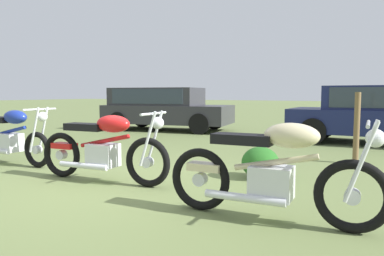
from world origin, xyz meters
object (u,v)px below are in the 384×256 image
object	(u,v)px
shrub_low	(260,163)
motorcycle_blue	(10,137)
motorcycle_cream	(272,172)
fence_post_wooden	(357,128)
car_charcoal	(162,106)
car_navy	(382,112)
motorcycle_red	(103,148)

from	to	relation	value
shrub_low	motorcycle_blue	bearing A→B (deg)	-165.85
motorcycle_cream	fence_post_wooden	size ratio (longest dim) A/B	1.70
car_charcoal	car_navy	distance (m)	6.64
motorcycle_cream	shrub_low	distance (m)	1.83
motorcycle_blue	motorcycle_red	distance (m)	2.39
motorcycle_cream	fence_post_wooden	world-z (taller)	fence_post_wooden
motorcycle_blue	motorcycle_red	xyz separation A→B (m)	(2.38, -0.21, -0.00)
motorcycle_red	car_navy	size ratio (longest dim) A/B	0.48
car_charcoal	car_navy	world-z (taller)	same
motorcycle_cream	fence_post_wooden	xyz separation A→B (m)	(0.43, 3.61, 0.14)
car_charcoal	motorcycle_red	bearing A→B (deg)	-72.22
motorcycle_cream	shrub_low	bearing A→B (deg)	109.05
motorcycle_cream	car_navy	world-z (taller)	car_navy
motorcycle_cream	fence_post_wooden	distance (m)	3.64
car_charcoal	shrub_low	size ratio (longest dim) A/B	8.01
motorcycle_cream	car_navy	distance (m)	6.71
car_charcoal	motorcycle_blue	bearing A→B (deg)	-90.59
motorcycle_red	car_navy	world-z (taller)	car_navy
car_charcoal	car_navy	xyz separation A→B (m)	(6.63, -0.29, -0.04)
car_navy	shrub_low	distance (m)	5.20
motorcycle_red	motorcycle_cream	xyz separation A→B (m)	(2.54, -0.41, 0.01)
motorcycle_blue	car_navy	distance (m)	8.28
motorcycle_blue	shrub_low	world-z (taller)	motorcycle_blue
motorcycle_cream	car_navy	xyz separation A→B (m)	(0.73, 6.66, 0.31)
car_charcoal	shrub_low	xyz separation A→B (m)	(5.22, -5.26, -0.60)
motorcycle_cream	car_charcoal	world-z (taller)	car_charcoal
motorcycle_blue	car_charcoal	size ratio (longest dim) A/B	0.46
fence_post_wooden	motorcycle_red	bearing A→B (deg)	-132.78
motorcycle_cream	motorcycle_blue	bearing A→B (deg)	169.88
motorcycle_red	car_navy	xyz separation A→B (m)	(3.27, 6.25, 0.32)
motorcycle_red	fence_post_wooden	distance (m)	4.37
motorcycle_red	fence_post_wooden	xyz separation A→B (m)	(2.97, 3.20, 0.15)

